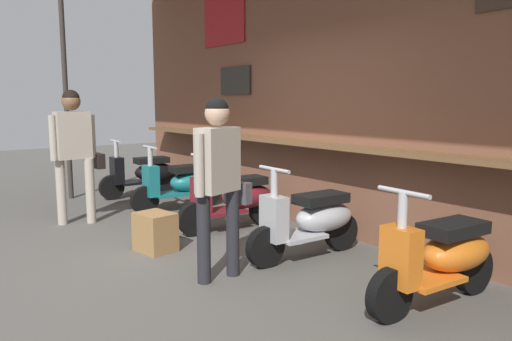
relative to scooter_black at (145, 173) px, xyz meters
name	(u,v)px	position (x,y,z in m)	size (l,w,h in m)	color
ground_plane	(189,261)	(3.45, -1.08, -0.39)	(26.65, 26.65, 0.00)	#56544F
market_stall_facade	(327,56)	(3.45, 0.81, 1.74)	(9.52, 2.25, 3.91)	brown
scooter_black	(145,173)	(0.00, 0.00, 0.00)	(0.47, 1.40, 0.97)	black
scooter_teal	(182,183)	(1.30, 0.00, 0.00)	(0.47, 1.40, 0.97)	#197075
scooter_maroon	(236,199)	(2.71, 0.00, 0.00)	(0.49, 1.40, 0.97)	maroon
scooter_silver	(312,220)	(4.09, 0.00, 0.00)	(0.46, 1.40, 0.97)	#B2B5BA
scooter_orange	(442,257)	(5.58, 0.00, 0.00)	(0.49, 1.40, 0.97)	orange
shopper_with_handbag	(74,142)	(1.24, -1.50, 0.68)	(0.30, 0.67, 1.74)	#ADA393
shopper_browsing	(219,171)	(4.06, -1.09, 0.59)	(0.41, 0.65, 1.63)	#232328
merchandise_crate	(155,232)	(2.95, -1.21, -0.18)	(0.41, 0.32, 0.42)	olive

